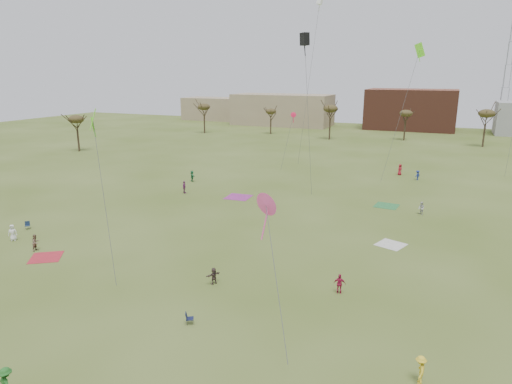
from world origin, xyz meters
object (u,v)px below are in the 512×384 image
at_px(spectator_fore_a, 340,284).
at_px(camp_chair_center, 190,321).
at_px(camp_chair_left, 28,227).
at_px(flyer_near_center, 7,384).
at_px(flyer_near_left, 13,233).
at_px(radio_tower, 508,64).

xyz_separation_m(spectator_fore_a, camp_chair_center, (-8.38, -8.50, -0.54)).
distance_m(spectator_fore_a, camp_chair_center, 11.94).
relative_size(spectator_fore_a, camp_chair_left, 1.84).
height_order(flyer_near_center, camp_chair_center, flyer_near_center).
relative_size(flyer_near_left, spectator_fore_a, 1.06).
xyz_separation_m(camp_chair_left, camp_chair_center, (26.65, -9.65, 0.00)).
relative_size(flyer_near_center, camp_chair_left, 2.17).
relative_size(flyer_near_left, radio_tower, 0.04).
relative_size(flyer_near_center, spectator_fore_a, 1.18).
bearing_deg(flyer_near_left, radio_tower, 27.44).
relative_size(flyer_near_center, radio_tower, 0.05).
bearing_deg(camp_chair_center, flyer_near_center, 125.16).
height_order(flyer_near_left, camp_chair_center, flyer_near_left).
distance_m(flyer_near_left, camp_chair_center, 25.93).
relative_size(camp_chair_left, radio_tower, 0.02).
xyz_separation_m(flyer_near_center, radio_tower, (33.23, 138.39, 18.27)).
height_order(spectator_fore_a, camp_chair_left, spectator_fore_a).
bearing_deg(radio_tower, flyer_near_center, -103.50).
bearing_deg(flyer_near_left, flyer_near_center, -78.43).
distance_m(flyer_near_center, radio_tower, 143.49).
relative_size(flyer_near_left, camp_chair_left, 1.95).
bearing_deg(camp_chair_center, radio_tower, -41.62).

